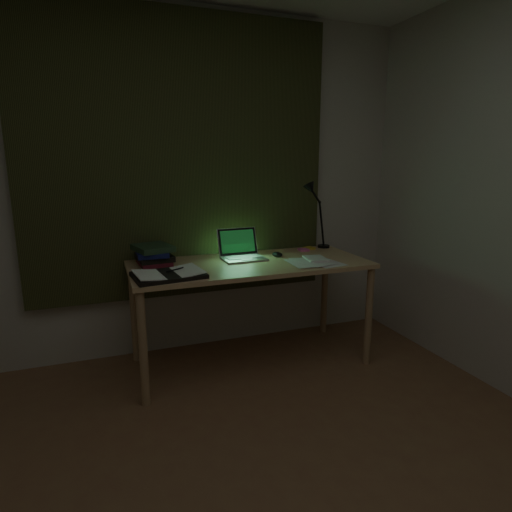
{
  "coord_description": "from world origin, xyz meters",
  "views": [
    {
      "loc": [
        -0.58,
        -1.17,
        1.44
      ],
      "look_at": [
        0.39,
        1.44,
        0.82
      ],
      "focal_mm": 30.0,
      "sensor_mm": 36.0,
      "label": 1
    }
  ],
  "objects_px": {
    "desk": "(250,313)",
    "loose_papers": "(309,259)",
    "desk_lamp": "(325,216)",
    "book_stack": "(153,255)",
    "laptop": "(244,245)",
    "open_textbook": "(168,274)"
  },
  "relations": [
    {
      "from": "open_textbook",
      "to": "loose_papers",
      "type": "relative_size",
      "value": 1.26
    },
    {
      "from": "loose_papers",
      "to": "laptop",
      "type": "bearing_deg",
      "value": 157.28
    },
    {
      "from": "laptop",
      "to": "book_stack",
      "type": "xyz_separation_m",
      "value": [
        -0.63,
        0.07,
        -0.04
      ]
    },
    {
      "from": "open_textbook",
      "to": "loose_papers",
      "type": "distance_m",
      "value": 1.01
    },
    {
      "from": "open_textbook",
      "to": "desk_lamp",
      "type": "bearing_deg",
      "value": 12.82
    },
    {
      "from": "desk",
      "to": "loose_papers",
      "type": "bearing_deg",
      "value": -11.82
    },
    {
      "from": "book_stack",
      "to": "loose_papers",
      "type": "bearing_deg",
      "value": -13.24
    },
    {
      "from": "desk",
      "to": "desk_lamp",
      "type": "height_order",
      "value": "desk_lamp"
    },
    {
      "from": "open_textbook",
      "to": "book_stack",
      "type": "distance_m",
      "value": 0.36
    },
    {
      "from": "desk",
      "to": "loose_papers",
      "type": "xyz_separation_m",
      "value": [
        0.41,
        -0.09,
        0.38
      ]
    },
    {
      "from": "desk",
      "to": "desk_lamp",
      "type": "xyz_separation_m",
      "value": [
        0.74,
        0.29,
        0.63
      ]
    },
    {
      "from": "laptop",
      "to": "desk_lamp",
      "type": "bearing_deg",
      "value": 12.45
    },
    {
      "from": "laptop",
      "to": "book_stack",
      "type": "height_order",
      "value": "laptop"
    },
    {
      "from": "laptop",
      "to": "open_textbook",
      "type": "height_order",
      "value": "laptop"
    },
    {
      "from": "loose_papers",
      "to": "desk_lamp",
      "type": "relative_size",
      "value": 0.64
    },
    {
      "from": "desk",
      "to": "book_stack",
      "type": "relative_size",
      "value": 6.2
    },
    {
      "from": "open_textbook",
      "to": "book_stack",
      "type": "height_order",
      "value": "book_stack"
    },
    {
      "from": "desk",
      "to": "open_textbook",
      "type": "distance_m",
      "value": 0.74
    },
    {
      "from": "open_textbook",
      "to": "book_stack",
      "type": "bearing_deg",
      "value": 90.39
    },
    {
      "from": "loose_papers",
      "to": "desk",
      "type": "bearing_deg",
      "value": 168.18
    },
    {
      "from": "book_stack",
      "to": "desk_lamp",
      "type": "bearing_deg",
      "value": 5.23
    },
    {
      "from": "desk_lamp",
      "to": "book_stack",
      "type": "bearing_deg",
      "value": 176.28
    }
  ]
}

